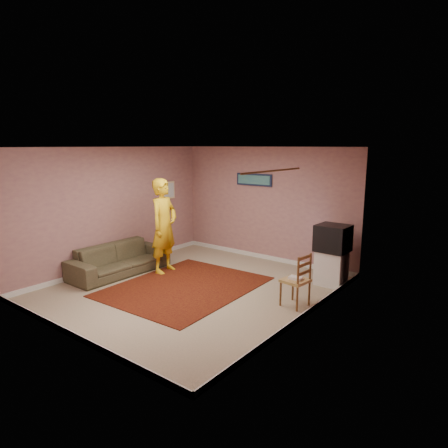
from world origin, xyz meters
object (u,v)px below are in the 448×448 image
Objects in this scene: chair_a at (331,253)px; person at (164,226)px; crt_tv at (333,238)px; chair_b at (296,274)px; tv_cabinet at (331,268)px; sofa at (120,259)px.

person reaches higher than chair_a.
crt_tv is 1.24× the size of chair_b.
crt_tv reaches higher than tv_cabinet.
chair_a is 3.40m from person.
crt_tv is 1.40m from chair_b.
tv_cabinet is at bearing -49.34° from chair_a.
person is at bearing -154.21° from crt_tv.
crt_tv is 1.19× the size of chair_a.
chair_a is 1.51m from chair_b.
chair_b is at bearing -90.72° from crt_tv.
tv_cabinet is 1.29× the size of chair_a.
chair_b reaches higher than tv_cabinet.
crt_tv is at bearing -75.66° from person.
tv_cabinet is 0.34× the size of person.
chair_b is at bearing -78.56° from sofa.
person is at bearing -43.63° from sofa.
crt_tv reaches higher than chair_a.
chair_a is 4.28m from sofa.
chair_a is 0.26× the size of person.
tv_cabinet is 0.31m from chair_a.
person is (-3.00, -1.55, 0.41)m from chair_a.
chair_b is (-0.06, -1.35, -0.36)m from crt_tv.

